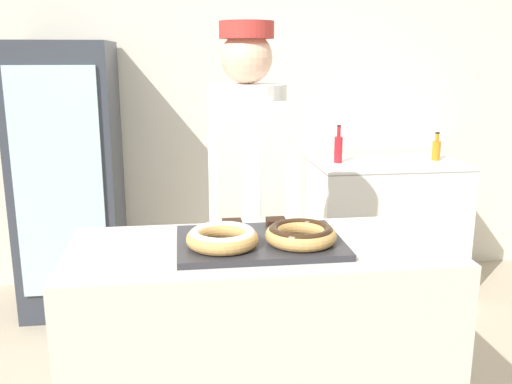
{
  "coord_description": "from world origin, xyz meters",
  "views": [
    {
      "loc": [
        -0.28,
        -1.99,
        1.64
      ],
      "look_at": [
        0.0,
        0.1,
        1.13
      ],
      "focal_mm": 40.0,
      "sensor_mm": 36.0,
      "label": 1
    }
  ],
  "objects_px": {
    "donut_light_glaze": "(222,237)",
    "donut_chocolate_glaze": "(301,234)",
    "beverage_fridge": "(70,178)",
    "brownie_back_left": "(232,224)",
    "baker_person": "(247,203)",
    "bottle_red": "(338,148)",
    "serving_tray": "(260,242)",
    "brownie_back_right": "(276,223)",
    "chest_freezer": "(384,224)",
    "bottle_orange": "(436,149)"
  },
  "relations": [
    {
      "from": "brownie_back_right",
      "to": "bottle_red",
      "type": "relative_size",
      "value": 0.29
    },
    {
      "from": "chest_freezer",
      "to": "brownie_back_left",
      "type": "bearing_deg",
      "value": -127.67
    },
    {
      "from": "serving_tray",
      "to": "chest_freezer",
      "type": "xyz_separation_m",
      "value": [
        1.14,
        1.74,
        -0.5
      ]
    },
    {
      "from": "serving_tray",
      "to": "beverage_fridge",
      "type": "relative_size",
      "value": 0.35
    },
    {
      "from": "donut_chocolate_glaze",
      "to": "beverage_fridge",
      "type": "xyz_separation_m",
      "value": [
        -1.14,
        1.79,
        -0.15
      ]
    },
    {
      "from": "donut_light_glaze",
      "to": "brownie_back_left",
      "type": "xyz_separation_m",
      "value": [
        0.05,
        0.21,
        -0.02
      ]
    },
    {
      "from": "donut_light_glaze",
      "to": "beverage_fridge",
      "type": "distance_m",
      "value": 1.99
    },
    {
      "from": "chest_freezer",
      "to": "bottle_red",
      "type": "relative_size",
      "value": 3.92
    },
    {
      "from": "donut_chocolate_glaze",
      "to": "serving_tray",
      "type": "bearing_deg",
      "value": 156.8
    },
    {
      "from": "brownie_back_right",
      "to": "chest_freezer",
      "type": "bearing_deg",
      "value": 56.52
    },
    {
      "from": "donut_chocolate_glaze",
      "to": "bottle_orange",
      "type": "distance_m",
      "value": 2.25
    },
    {
      "from": "donut_light_glaze",
      "to": "donut_chocolate_glaze",
      "type": "distance_m",
      "value": 0.28
    },
    {
      "from": "chest_freezer",
      "to": "serving_tray",
      "type": "bearing_deg",
      "value": -123.22
    },
    {
      "from": "donut_light_glaze",
      "to": "bottle_orange",
      "type": "relative_size",
      "value": 1.32
    },
    {
      "from": "donut_light_glaze",
      "to": "donut_chocolate_glaze",
      "type": "relative_size",
      "value": 1.0
    },
    {
      "from": "serving_tray",
      "to": "donut_chocolate_glaze",
      "type": "distance_m",
      "value": 0.16
    },
    {
      "from": "donut_chocolate_glaze",
      "to": "chest_freezer",
      "type": "bearing_deg",
      "value": 61.03
    },
    {
      "from": "baker_person",
      "to": "bottle_orange",
      "type": "height_order",
      "value": "baker_person"
    },
    {
      "from": "serving_tray",
      "to": "donut_light_glaze",
      "type": "relative_size",
      "value": 2.35
    },
    {
      "from": "brownie_back_right",
      "to": "donut_light_glaze",
      "type": "bearing_deg",
      "value": -137.42
    },
    {
      "from": "donut_light_glaze",
      "to": "bottle_red",
      "type": "distance_m",
      "value": 2.03
    },
    {
      "from": "beverage_fridge",
      "to": "bottle_orange",
      "type": "xyz_separation_m",
      "value": [
        2.49,
        0.02,
        0.13
      ]
    },
    {
      "from": "donut_chocolate_glaze",
      "to": "beverage_fridge",
      "type": "bearing_deg",
      "value": 122.42
    },
    {
      "from": "brownie_back_left",
      "to": "bottle_orange",
      "type": "xyz_separation_m",
      "value": [
        1.58,
        1.6,
        0.0
      ]
    },
    {
      "from": "beverage_fridge",
      "to": "brownie_back_left",
      "type": "bearing_deg",
      "value": -60.11
    },
    {
      "from": "donut_light_glaze",
      "to": "beverage_fridge",
      "type": "height_order",
      "value": "beverage_fridge"
    },
    {
      "from": "brownie_back_left",
      "to": "beverage_fridge",
      "type": "xyz_separation_m",
      "value": [
        -0.91,
        1.58,
        -0.13
      ]
    },
    {
      "from": "donut_light_glaze",
      "to": "donut_chocolate_glaze",
      "type": "bearing_deg",
      "value": 0.0
    },
    {
      "from": "serving_tray",
      "to": "brownie_back_left",
      "type": "bearing_deg",
      "value": 120.28
    },
    {
      "from": "brownie_back_right",
      "to": "beverage_fridge",
      "type": "bearing_deg",
      "value": 124.44
    },
    {
      "from": "donut_light_glaze",
      "to": "chest_freezer",
      "type": "distance_m",
      "value": 2.27
    },
    {
      "from": "donut_light_glaze",
      "to": "beverage_fridge",
      "type": "xyz_separation_m",
      "value": [
        -0.85,
        1.79,
        -0.15
      ]
    },
    {
      "from": "donut_light_glaze",
      "to": "brownie_back_right",
      "type": "relative_size",
      "value": 3.47
    },
    {
      "from": "donut_chocolate_glaze",
      "to": "bottle_orange",
      "type": "bearing_deg",
      "value": 53.25
    },
    {
      "from": "donut_chocolate_glaze",
      "to": "beverage_fridge",
      "type": "relative_size",
      "value": 0.15
    },
    {
      "from": "serving_tray",
      "to": "chest_freezer",
      "type": "distance_m",
      "value": 2.14
    },
    {
      "from": "brownie_back_right",
      "to": "bottle_orange",
      "type": "bearing_deg",
      "value": 48.66
    },
    {
      "from": "donut_chocolate_glaze",
      "to": "baker_person",
      "type": "bearing_deg",
      "value": 99.8
    },
    {
      "from": "beverage_fridge",
      "to": "baker_person",
      "type": "bearing_deg",
      "value": -47.68
    },
    {
      "from": "donut_light_glaze",
      "to": "brownie_back_right",
      "type": "bearing_deg",
      "value": 42.58
    },
    {
      "from": "donut_light_glaze",
      "to": "bottle_red",
      "type": "height_order",
      "value": "bottle_red"
    },
    {
      "from": "baker_person",
      "to": "bottle_red",
      "type": "height_order",
      "value": "baker_person"
    },
    {
      "from": "brownie_back_right",
      "to": "baker_person",
      "type": "bearing_deg",
      "value": 97.61
    },
    {
      "from": "chest_freezer",
      "to": "baker_person",
      "type": "bearing_deg",
      "value": -134.53
    },
    {
      "from": "brownie_back_right",
      "to": "bottle_red",
      "type": "xyz_separation_m",
      "value": [
        0.7,
        1.59,
        0.03
      ]
    },
    {
      "from": "beverage_fridge",
      "to": "bottle_red",
      "type": "height_order",
      "value": "beverage_fridge"
    },
    {
      "from": "bottle_orange",
      "to": "chest_freezer",
      "type": "bearing_deg",
      "value": -178.64
    },
    {
      "from": "brownie_back_right",
      "to": "chest_freezer",
      "type": "distance_m",
      "value": 1.97
    },
    {
      "from": "donut_chocolate_glaze",
      "to": "baker_person",
      "type": "xyz_separation_m",
      "value": [
        -0.12,
        0.67,
        -0.06
      ]
    },
    {
      "from": "donut_chocolate_glaze",
      "to": "bottle_red",
      "type": "bearing_deg",
      "value": 70.36
    }
  ]
}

